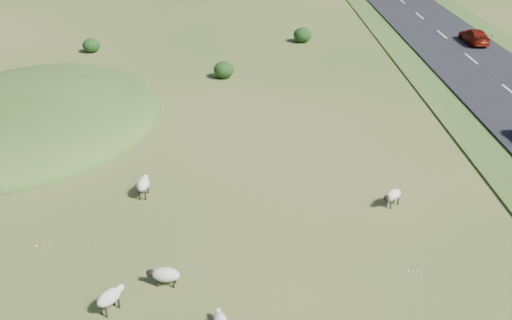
{
  "coord_description": "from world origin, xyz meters",
  "views": [
    {
      "loc": [
        1.74,
        -21.61,
        13.86
      ],
      "look_at": [
        2.0,
        4.0,
        1.0
      ],
      "focal_mm": 40.0,
      "sensor_mm": 36.0,
      "label": 1
    }
  ],
  "objects_px": {
    "sheep_4": "(165,275)",
    "sheep_3": "(393,195)",
    "sheep_1": "(143,184)",
    "car_5": "(475,36)",
    "sheep_0": "(110,297)",
    "sheep_2": "(220,320)"
  },
  "relations": [
    {
      "from": "sheep_1",
      "to": "sheep_3",
      "type": "relative_size",
      "value": 1.19
    },
    {
      "from": "sheep_1",
      "to": "sheep_0",
      "type": "bearing_deg",
      "value": -176.89
    },
    {
      "from": "sheep_0",
      "to": "sheep_2",
      "type": "relative_size",
      "value": 1.18
    },
    {
      "from": "sheep_3",
      "to": "car_5",
      "type": "bearing_deg",
      "value": -156.42
    },
    {
      "from": "sheep_4",
      "to": "sheep_2",
      "type": "bearing_deg",
      "value": 139.16
    },
    {
      "from": "sheep_1",
      "to": "car_5",
      "type": "xyz_separation_m",
      "value": [
        25.3,
        26.71,
        0.2
      ]
    },
    {
      "from": "sheep_3",
      "to": "sheep_0",
      "type": "bearing_deg",
      "value": -8.97
    },
    {
      "from": "sheep_0",
      "to": "sheep_3",
      "type": "relative_size",
      "value": 1.1
    },
    {
      "from": "sheep_4",
      "to": "sheep_1",
      "type": "bearing_deg",
      "value": -67.89
    },
    {
      "from": "sheep_3",
      "to": "sheep_1",
      "type": "bearing_deg",
      "value": -45.4
    },
    {
      "from": "sheep_0",
      "to": "sheep_4",
      "type": "distance_m",
      "value": 2.24
    },
    {
      "from": "sheep_4",
      "to": "sheep_3",
      "type": "bearing_deg",
      "value": -144.03
    },
    {
      "from": "car_5",
      "to": "sheep_2",
      "type": "bearing_deg",
      "value": 59.27
    },
    {
      "from": "sheep_1",
      "to": "sheep_4",
      "type": "bearing_deg",
      "value": -162.18
    },
    {
      "from": "sheep_0",
      "to": "car_5",
      "type": "distance_m",
      "value": 42.91
    },
    {
      "from": "sheep_3",
      "to": "sheep_4",
      "type": "relative_size",
      "value": 0.84
    },
    {
      "from": "sheep_2",
      "to": "sheep_4",
      "type": "distance_m",
      "value": 3.21
    },
    {
      "from": "sheep_2",
      "to": "sheep_1",
      "type": "bearing_deg",
      "value": 10.93
    },
    {
      "from": "sheep_3",
      "to": "sheep_4",
      "type": "distance_m",
      "value": 11.3
    },
    {
      "from": "sheep_0",
      "to": "sheep_3",
      "type": "distance_m",
      "value": 13.51
    },
    {
      "from": "sheep_1",
      "to": "car_5",
      "type": "bearing_deg",
      "value": -41.55
    },
    {
      "from": "sheep_1",
      "to": "sheep_4",
      "type": "height_order",
      "value": "sheep_1"
    }
  ]
}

